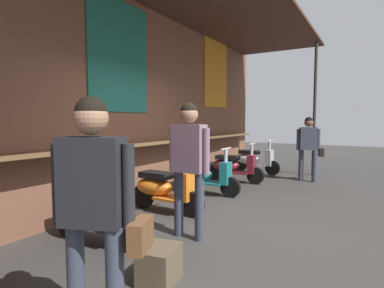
% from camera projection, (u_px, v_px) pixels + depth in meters
% --- Properties ---
extents(ground_plane, '(33.09, 33.09, 0.00)m').
position_uv_depth(ground_plane, '(220.00, 223.00, 4.53)').
color(ground_plane, '#383533').
extents(market_stall_facade, '(11.82, 2.70, 3.90)m').
position_uv_depth(market_stall_facade, '(124.00, 82.00, 5.31)').
color(market_stall_facade, brown).
rests_on(market_stall_facade, ground_plane).
extents(scooter_black, '(0.46, 1.40, 0.97)m').
position_uv_depth(scooter_black, '(91.00, 211.00, 3.82)').
color(scooter_black, black).
rests_on(scooter_black, ground_plane).
extents(scooter_orange, '(0.46, 1.40, 0.97)m').
position_uv_depth(scooter_orange, '(162.00, 188.00, 5.10)').
color(scooter_orange, orange).
rests_on(scooter_orange, ground_plane).
extents(scooter_teal, '(0.46, 1.40, 0.97)m').
position_uv_depth(scooter_teal, '(204.00, 175.00, 6.32)').
color(scooter_teal, '#197075').
rests_on(scooter_teal, ground_plane).
extents(scooter_maroon, '(0.49, 1.40, 0.97)m').
position_uv_depth(scooter_maroon, '(232.00, 166.00, 7.57)').
color(scooter_maroon, maroon).
rests_on(scooter_maroon, ground_plane).
extents(scooter_silver, '(0.48, 1.40, 0.97)m').
position_uv_depth(scooter_silver, '(253.00, 160.00, 8.84)').
color(scooter_silver, '#B2B5BA').
rests_on(scooter_silver, ground_plane).
extents(shopper_with_handbag, '(0.42, 0.63, 1.59)m').
position_uv_depth(shopper_with_handbag, '(309.00, 143.00, 7.60)').
color(shopper_with_handbag, '#383D4C').
rests_on(shopper_with_handbag, ground_plane).
extents(shopper_browsing, '(0.44, 0.65, 1.65)m').
position_uv_depth(shopper_browsing, '(95.00, 197.00, 2.01)').
color(shopper_browsing, '#383D4C').
rests_on(shopper_browsing, ground_plane).
extents(shopper_passing, '(0.23, 0.58, 1.72)m').
position_uv_depth(shopper_passing, '(189.00, 155.00, 3.90)').
color(shopper_passing, '#383D4C').
rests_on(shopper_passing, ground_plane).
extents(merchandise_crate, '(0.44, 0.38, 0.33)m').
position_uv_depth(merchandise_crate, '(160.00, 265.00, 2.87)').
color(merchandise_crate, brown).
rests_on(merchandise_crate, ground_plane).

